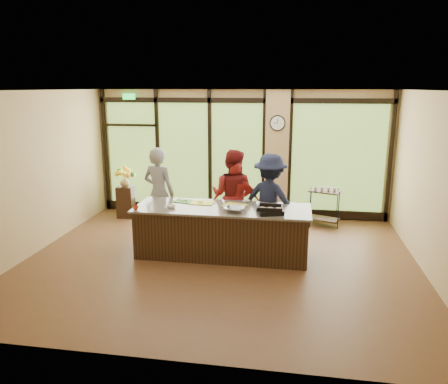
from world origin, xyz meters
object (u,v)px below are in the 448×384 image
(island_base, at_px, (222,232))
(roasting_pan, at_px, (270,212))
(cook_right, at_px, (270,200))
(bar_cart, at_px, (324,203))
(cook_left, at_px, (159,193))
(flower_stand, at_px, (126,202))

(island_base, bearing_deg, roasting_pan, -17.23)
(cook_right, height_order, roasting_pan, cook_right)
(island_base, distance_m, cook_right, 1.17)
(island_base, relative_size, roasting_pan, 7.38)
(island_base, height_order, bar_cart, bar_cart)
(island_base, xyz_separation_m, roasting_pan, (0.89, -0.27, 0.52))
(cook_left, xyz_separation_m, flower_stand, (-1.24, 1.25, -0.57))
(bar_cart, bearing_deg, cook_right, -107.44)
(cook_left, height_order, cook_right, cook_left)
(cook_right, distance_m, flower_stand, 3.81)
(cook_left, height_order, bar_cart, cook_left)
(cook_left, xyz_separation_m, cook_right, (2.28, -0.12, -0.03))
(roasting_pan, relative_size, bar_cart, 0.47)
(island_base, height_order, cook_right, cook_right)
(cook_right, bearing_deg, flower_stand, 0.81)
(roasting_pan, height_order, bar_cart, roasting_pan)
(island_base, xyz_separation_m, cook_right, (0.83, 0.68, 0.47))
(cook_right, relative_size, bar_cart, 2.02)
(bar_cart, bearing_deg, cook_left, -137.96)
(cook_left, distance_m, bar_cart, 3.66)
(cook_right, bearing_deg, roasting_pan, 115.39)
(flower_stand, bearing_deg, roasting_pan, -38.32)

